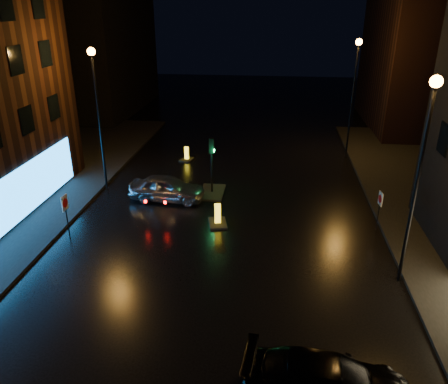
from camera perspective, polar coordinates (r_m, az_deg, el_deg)
The scene contains 13 objects.
ground at distance 14.78m, azimuth -4.89°, elevation -22.70°, with size 120.00×120.00×0.00m, color black.
building_far_left at distance 48.69m, azimuth -16.33°, elevation 18.44°, with size 8.00×16.00×14.00m, color black.
building_far_right at distance 44.07m, azimuth 24.28°, elevation 15.59°, with size 8.00×14.00×12.00m, color black.
street_lamp_lfar at distance 26.50m, azimuth -16.29°, elevation 11.61°, with size 0.44×0.44×8.37m.
street_lamp_rnear at distance 17.62m, azimuth 24.50°, elevation 4.62°, with size 0.44×0.44×8.37m.
street_lamp_rfar at distance 32.82m, azimuth 16.67°, elevation 13.74°, with size 0.44×0.44×8.37m.
traffic_signal at distance 26.26m, azimuth -1.58°, elevation 0.85°, with size 1.40×2.40×3.45m.
silver_hatchback at distance 25.50m, azimuth -7.44°, elevation 0.51°, with size 1.75×4.34×1.48m, color #9D9EA4.
dark_sedan at distance 13.86m, azimuth 13.62°, elevation -23.11°, with size 2.01×4.96×1.44m, color black.
bollard_near at distance 22.72m, azimuth -0.83°, elevation -3.66°, with size 1.16×1.49×1.16m.
bollard_far at distance 32.11m, azimuth -4.89°, elevation 4.56°, with size 1.04×1.31×1.01m.
road_sign_left at distance 22.17m, azimuth -20.03°, elevation -1.80°, with size 0.08×0.54×2.24m.
road_sign_right at distance 22.91m, azimuth 19.71°, elevation -1.24°, with size 0.12×0.51×2.09m.
Camera 1 is at (2.33, -9.95, 10.67)m, focal length 35.00 mm.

